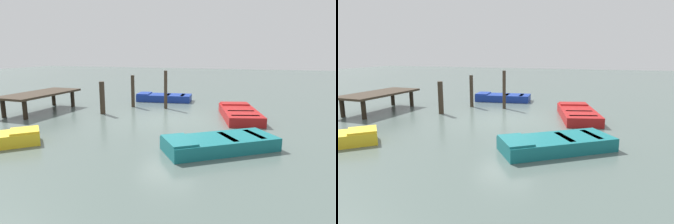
% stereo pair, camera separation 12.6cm
% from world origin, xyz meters
% --- Properties ---
extents(ground_plane, '(80.00, 80.00, 0.00)m').
position_xyz_m(ground_plane, '(0.00, 0.00, 0.00)').
color(ground_plane, '#4C5B56').
extents(dock_segment, '(4.11, 1.92, 0.95)m').
position_xyz_m(dock_segment, '(-0.27, 6.57, 0.83)').
color(dock_segment, '#33281E').
rests_on(dock_segment, ground_plane).
extents(rowboat_teal, '(3.12, 3.56, 0.46)m').
position_xyz_m(rowboat_teal, '(-3.32, -2.74, 0.22)').
color(rowboat_teal, '#14666B').
rests_on(rowboat_teal, ground_plane).
extents(rowboat_red, '(3.78, 2.33, 0.46)m').
position_xyz_m(rowboat_red, '(1.33, -2.94, 0.22)').
color(rowboat_red, maroon).
rests_on(rowboat_red, ground_plane).
extents(rowboat_blue, '(1.70, 3.34, 0.46)m').
position_xyz_m(rowboat_blue, '(4.68, 1.82, 0.22)').
color(rowboat_blue, navy).
rests_on(rowboat_blue, ground_plane).
extents(mooring_piling_near_left, '(0.17, 0.17, 1.98)m').
position_xyz_m(mooring_piling_near_left, '(2.44, 0.94, 0.99)').
color(mooring_piling_near_left, '#33281E').
rests_on(mooring_piling_near_left, ground_plane).
extents(mooring_piling_mid_right, '(0.19, 0.19, 1.70)m').
position_xyz_m(mooring_piling_mid_right, '(2.33, 2.77, 0.85)').
color(mooring_piling_mid_right, '#33281E').
rests_on(mooring_piling_mid_right, ground_plane).
extents(mooring_piling_center, '(0.24, 0.24, 1.55)m').
position_xyz_m(mooring_piling_center, '(0.22, 3.38, 0.77)').
color(mooring_piling_center, '#33281E').
rests_on(mooring_piling_center, ground_plane).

